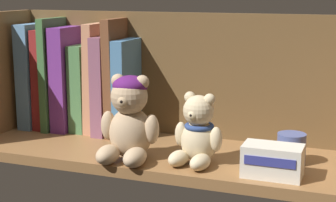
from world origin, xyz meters
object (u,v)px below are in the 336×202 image
(small_product_box, at_px, (273,161))
(pillar_candle, at_px, (291,149))
(book_5, at_px, (97,78))
(book_3, at_px, (70,78))
(book_8, at_px, (131,87))
(book_4, at_px, (86,87))
(teddy_bear_larger, at_px, (129,120))
(teddy_bear_smaller, at_px, (198,134))
(book_1, at_px, (50,78))
(book_2, at_px, (59,73))
(book_7, at_px, (120,77))
(book_6, at_px, (109,84))
(book_0, at_px, (38,75))

(small_product_box, bearing_deg, pillar_candle, 76.43)
(book_5, bearing_deg, book_3, 180.00)
(book_5, relative_size, book_8, 1.15)
(book_4, distance_m, pillar_candle, 0.48)
(teddy_bear_larger, height_order, small_product_box, teddy_bear_larger)
(book_3, distance_m, teddy_bear_smaller, 0.38)
(teddy_bear_smaller, relative_size, pillar_candle, 2.31)
(book_8, distance_m, small_product_box, 0.38)
(book_1, distance_m, book_4, 0.09)
(small_product_box, bearing_deg, book_2, 162.17)
(teddy_bear_larger, bearing_deg, small_product_box, -0.38)
(book_8, distance_m, teddy_bear_larger, 0.18)
(small_product_box, bearing_deg, teddy_bear_larger, 179.62)
(book_4, xyz_separation_m, teddy_bear_smaller, (0.31, -0.14, -0.04))
(book_7, bearing_deg, book_2, 180.00)
(book_4, relative_size, pillar_candle, 3.41)
(book_3, bearing_deg, book_2, 180.00)
(book_1, distance_m, teddy_bear_larger, 0.32)
(teddy_bear_smaller, distance_m, small_product_box, 0.14)
(book_4, distance_m, book_7, 0.09)
(teddy_bear_larger, distance_m, small_product_box, 0.27)
(book_6, bearing_deg, book_2, 180.00)
(book_1, xyz_separation_m, book_6, (0.15, 0.00, -0.01))
(book_1, distance_m, small_product_box, 0.57)
(book_5, distance_m, book_8, 0.08)
(book_5, distance_m, book_6, 0.03)
(book_1, height_order, book_7, book_7)
(book_6, relative_size, pillar_candle, 3.78)
(book_4, xyz_separation_m, pillar_candle, (0.46, -0.08, -0.07))
(book_0, bearing_deg, book_7, 0.00)
(book_0, bearing_deg, book_8, 0.00)
(book_1, bearing_deg, book_0, 180.00)
(book_1, xyz_separation_m, book_5, (0.12, 0.00, 0.01))
(book_2, height_order, pillar_candle, book_2)
(book_0, xyz_separation_m, book_4, (0.12, 0.00, -0.02))
(book_3, height_order, book_8, book_3)
(book_6, bearing_deg, small_product_box, -23.05)
(book_0, relative_size, book_2, 0.94)
(book_8, bearing_deg, book_2, 180.00)
(pillar_candle, bearing_deg, book_0, 171.79)
(book_2, height_order, small_product_box, book_2)
(book_8, distance_m, pillar_candle, 0.37)
(book_0, relative_size, small_product_box, 2.36)
(teddy_bear_larger, distance_m, pillar_candle, 0.30)
(book_3, xyz_separation_m, book_7, (0.12, 0.00, 0.01))
(book_5, height_order, book_8, book_5)
(book_5, bearing_deg, book_1, 180.00)
(book_0, relative_size, book_5, 0.98)
(book_0, bearing_deg, book_1, 0.00)
(book_8, bearing_deg, teddy_bear_smaller, -36.07)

